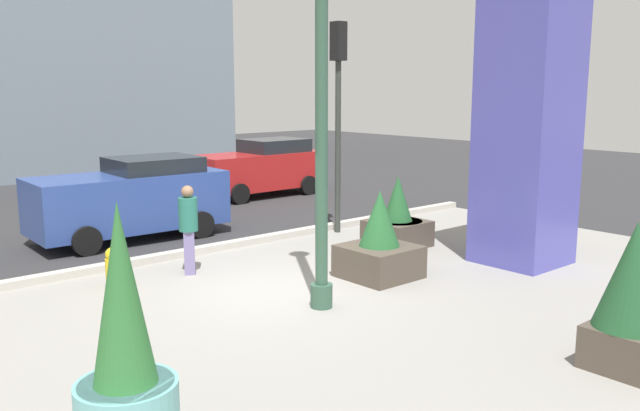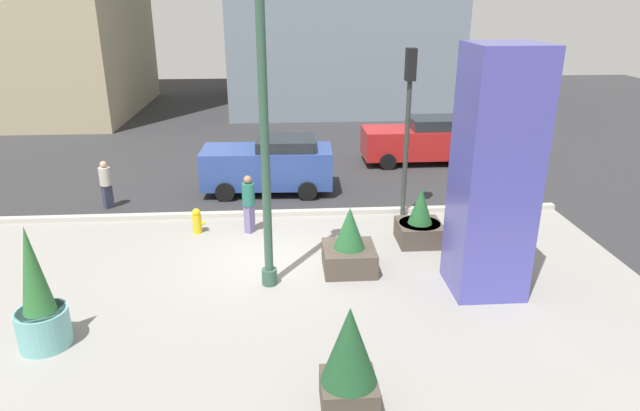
# 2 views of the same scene
# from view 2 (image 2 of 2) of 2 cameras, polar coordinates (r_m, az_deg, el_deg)

# --- Properties ---
(ground_plane) EXTENTS (60.00, 60.00, 0.00)m
(ground_plane) POSITION_cam_2_polar(r_m,az_deg,el_deg) (18.27, -4.83, -0.04)
(ground_plane) COLOR #2D2D30
(plaza_pavement) EXTENTS (18.00, 10.00, 0.02)m
(plaza_pavement) POSITION_cam_2_polar(r_m,az_deg,el_deg) (12.83, -5.08, -9.54)
(plaza_pavement) COLOR gray
(plaza_pavement) RESTS_ON ground_plane
(curb_strip) EXTENTS (18.00, 0.24, 0.16)m
(curb_strip) POSITION_cam_2_polar(r_m,az_deg,el_deg) (17.42, -4.87, -0.81)
(curb_strip) COLOR #B7B2A8
(curb_strip) RESTS_ON ground_plane
(lamp_post) EXTENTS (0.44, 0.44, 7.49)m
(lamp_post) POSITION_cam_2_polar(r_m,az_deg,el_deg) (12.14, -5.70, 7.32)
(lamp_post) COLOR #335642
(lamp_post) RESTS_ON ground_plane
(art_pillar_blue) EXTENTS (1.57, 1.57, 5.55)m
(art_pillar_blue) POSITION_cam_2_polar(r_m,az_deg,el_deg) (12.74, 17.36, 3.01)
(art_pillar_blue) COLOR #4C4CAD
(art_pillar_blue) RESTS_ON ground_plane
(potted_plant_by_pillar) EXTENTS (0.93, 0.93, 1.92)m
(potted_plant_by_pillar) POSITION_cam_2_polar(r_m,az_deg,el_deg) (9.30, 3.00, -15.44)
(potted_plant_by_pillar) COLOR #4C4238
(potted_plant_by_pillar) RESTS_ON ground_plane
(potted_plant_curbside) EXTENTS (0.99, 0.99, 2.53)m
(potted_plant_curbside) POSITION_cam_2_polar(r_m,az_deg,el_deg) (12.05, -26.79, -8.77)
(potted_plant_curbside) COLOR #6BB2B2
(potted_plant_curbside) RESTS_ON ground_plane
(potted_plant_near_right) EXTENTS (1.27, 1.27, 1.67)m
(potted_plant_near_right) POSITION_cam_2_polar(r_m,az_deg,el_deg) (13.81, 3.00, -4.25)
(potted_plant_near_right) COLOR #4C4238
(potted_plant_near_right) RESTS_ON ground_plane
(potted_plant_near_left) EXTENTS (1.19, 1.19, 1.60)m
(potted_plant_near_left) POSITION_cam_2_polar(r_m,az_deg,el_deg) (15.56, 10.14, -1.81)
(potted_plant_near_left) COLOR #4C4238
(potted_plant_near_left) RESTS_ON ground_plane
(fire_hydrant) EXTENTS (0.36, 0.26, 0.75)m
(fire_hydrant) POSITION_cam_2_polar(r_m,az_deg,el_deg) (16.40, -12.43, -1.55)
(fire_hydrant) COLOR gold
(fire_hydrant) RESTS_ON ground_plane
(traffic_light_corner) EXTENTS (0.28, 0.42, 5.06)m
(traffic_light_corner) POSITION_cam_2_polar(r_m,az_deg,el_deg) (16.58, 9.01, 9.84)
(traffic_light_corner) COLOR #333833
(traffic_light_corner) RESTS_ON ground_plane
(car_passing_lane) EXTENTS (4.47, 2.19, 1.91)m
(car_passing_lane) POSITION_cam_2_polar(r_m,az_deg,el_deg) (19.35, -5.22, 4.18)
(car_passing_lane) COLOR #2D4793
(car_passing_lane) RESTS_ON ground_plane
(car_curb_east) EXTENTS (4.45, 2.03, 1.84)m
(car_curb_east) POSITION_cam_2_polar(r_m,az_deg,el_deg) (23.13, 10.16, 6.57)
(car_curb_east) COLOR red
(car_curb_east) RESTS_ON ground_plane
(pedestrian_by_curb) EXTENTS (0.49, 0.49, 1.72)m
(pedestrian_by_curb) POSITION_cam_2_polar(r_m,az_deg,el_deg) (15.97, -7.30, 0.44)
(pedestrian_by_curb) COLOR slate
(pedestrian_by_curb) RESTS_ON ground_plane
(pedestrian_on_sidewalk) EXTENTS (0.51, 0.51, 1.56)m
(pedestrian_on_sidewalk) POSITION_cam_2_polar(r_m,az_deg,el_deg) (19.02, -21.02, 2.22)
(pedestrian_on_sidewalk) COLOR #33384C
(pedestrian_on_sidewalk) RESTS_ON ground_plane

